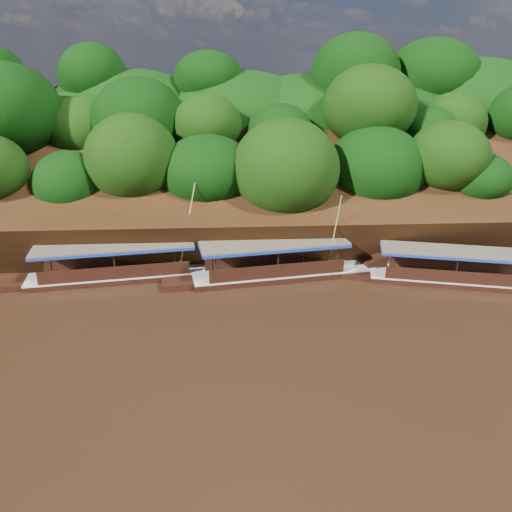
% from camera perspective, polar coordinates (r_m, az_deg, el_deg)
% --- Properties ---
extents(ground, '(160.00, 160.00, 0.00)m').
position_cam_1_polar(ground, '(27.49, 4.62, -9.22)').
color(ground, black).
rests_on(ground, ground).
extents(riverbank, '(120.00, 30.06, 19.40)m').
position_cam_1_polar(riverbank, '(47.84, 1.04, 6.73)').
color(riverbank, black).
rests_on(riverbank, ground).
extents(boat_0, '(14.61, 5.37, 5.89)m').
position_cam_1_polar(boat_0, '(36.31, 23.87, -2.27)').
color(boat_0, black).
rests_on(boat_0, ground).
extents(boat_1, '(15.25, 4.52, 6.30)m').
position_cam_1_polar(boat_1, '(34.64, 4.59, -1.41)').
color(boat_1, black).
rests_on(boat_1, ground).
extents(boat_2, '(16.07, 4.35, 6.84)m').
position_cam_1_polar(boat_2, '(35.21, -12.95, -1.57)').
color(boat_2, black).
rests_on(boat_2, ground).
extents(reeds, '(49.08, 2.52, 2.15)m').
position_cam_1_polar(reeds, '(35.54, -2.33, -0.24)').
color(reeds, '#256318').
rests_on(reeds, ground).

